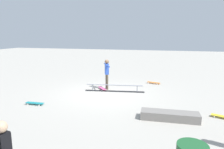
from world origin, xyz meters
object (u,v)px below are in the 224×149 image
skateboard_main (102,88)px  skate_ledge (170,116)px  loose_skateboard_yellow (223,117)px  skater_main (107,72)px  loose_skateboard_teal (35,103)px  loose_skateboard_orange (154,83)px  grind_rail (115,88)px

skateboard_main → skate_ledge: bearing=7.1°
loose_skateboard_yellow → skater_main: bearing=171.0°
skater_main → loose_skateboard_yellow: (-5.16, 2.76, -0.87)m
loose_skateboard_teal → loose_skateboard_orange: 6.96m
skate_ledge → loose_skateboard_yellow: (-1.85, -0.62, -0.08)m
loose_skateboard_orange → loose_skateboard_yellow: size_ratio=1.00×
skate_ledge → skateboard_main: skate_ledge is taller
skate_ledge → loose_skateboard_teal: size_ratio=2.47×
grind_rail → skate_ledge: size_ratio=1.57×
loose_skateboard_teal → skateboard_main: bearing=-125.5°
skater_main → loose_skateboard_orange: size_ratio=1.98×
loose_skateboard_teal → grind_rail: bearing=-135.9°
loose_skateboard_yellow → skateboard_main: bearing=173.4°
skater_main → loose_skateboard_orange: 3.20m
loose_skateboard_teal → loose_skateboard_orange: size_ratio=0.98×
skater_main → loose_skateboard_teal: size_ratio=2.02×
skater_main → loose_skateboard_teal: 4.05m
skateboard_main → loose_skateboard_yellow: bearing=23.6°
loose_skateboard_teal → loose_skateboard_orange: bearing=-134.3°
grind_rail → loose_skateboard_yellow: 5.24m
loose_skateboard_teal → skater_main: bearing=-127.1°
skateboard_main → loose_skateboard_teal: (2.01, 3.11, 0.00)m
grind_rail → loose_skateboard_orange: grind_rail is taller
skate_ledge → loose_skateboard_orange: skate_ledge is taller
skateboard_main → grind_rail: bearing=36.1°
loose_skateboard_teal → loose_skateboard_yellow: size_ratio=0.98×
skater_main → loose_skateboard_yellow: size_ratio=1.98×
loose_skateboard_orange → loose_skateboard_yellow: 5.45m
skateboard_main → loose_skateboard_orange: same height
loose_skateboard_orange → skateboard_main: bearing=-125.0°
grind_rail → skateboard_main: grind_rail is taller
grind_rail → loose_skateboard_teal: grind_rail is taller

